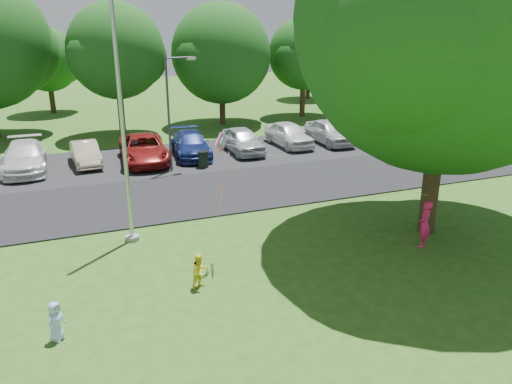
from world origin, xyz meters
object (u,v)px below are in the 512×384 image
object	(u,v)px
child_blue	(56,321)
kite	(226,157)
trash_can	(203,160)
child_yellow	(200,271)
big_tree	(450,27)
street_lamp	(172,103)
woman	(425,224)
flagpole	(122,126)

from	to	relation	value
child_blue	kite	world-z (taller)	kite
trash_can	kite	bearing A→B (deg)	-101.35
trash_can	child_yellow	distance (m)	12.66
big_tree	child_blue	distance (m)	14.70
child_yellow	child_blue	bearing A→B (deg)	173.00
street_lamp	big_tree	xyz separation A→B (m)	(6.91, -11.32, 3.75)
trash_can	woman	size ratio (longest dim) A/B	0.56
flagpole	kite	size ratio (longest dim) A/B	1.41
trash_can	child_blue	xyz separation A→B (m)	(-7.46, -13.36, 0.05)
flagpole	child_yellow	world-z (taller)	flagpole
kite	trash_can	bearing A→B (deg)	36.41
woman	child_blue	world-z (taller)	woman
flagpole	street_lamp	xyz separation A→B (m)	(3.40, 8.05, -0.62)
big_tree	flagpole	bearing A→B (deg)	162.39
street_lamp	big_tree	bearing A→B (deg)	-69.74
woman	child_blue	distance (m)	12.05
child_yellow	kite	xyz separation A→B (m)	(1.32, 1.35, 2.99)
big_tree	kite	distance (m)	8.49
flagpole	kite	distance (m)	3.97
street_lamp	kite	distance (m)	10.88
big_tree	child_blue	bearing A→B (deg)	-170.77
flagpole	trash_can	xyz separation A→B (m)	(4.89, 8.00, -3.70)
street_lamp	woman	bearing A→B (deg)	-75.00
street_lamp	child_blue	size ratio (longest dim) A/B	5.65
kite	woman	bearing A→B (deg)	-54.05
woman	child_yellow	bearing A→B (deg)	-42.04
flagpole	trash_can	size ratio (longest dim) A/B	10.75
big_tree	child_yellow	distance (m)	11.22
trash_can	big_tree	bearing A→B (deg)	-64.32
street_lamp	trash_can	world-z (taller)	street_lamp
street_lamp	child_yellow	xyz separation A→B (m)	(-2.01, -12.21, -3.00)
big_tree	child_blue	world-z (taller)	big_tree
street_lamp	woman	distance (m)	13.93
trash_can	big_tree	world-z (taller)	big_tree
big_tree	woman	world-z (taller)	big_tree
child_yellow	trash_can	bearing A→B (deg)	50.17
flagpole	child_yellow	xyz separation A→B (m)	(1.40, -4.17, -3.62)
woman	kite	distance (m)	7.36
child_yellow	child_blue	distance (m)	4.14
woman	child_yellow	world-z (taller)	woman
flagpole	child_blue	distance (m)	6.98
child_yellow	kite	world-z (taller)	kite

